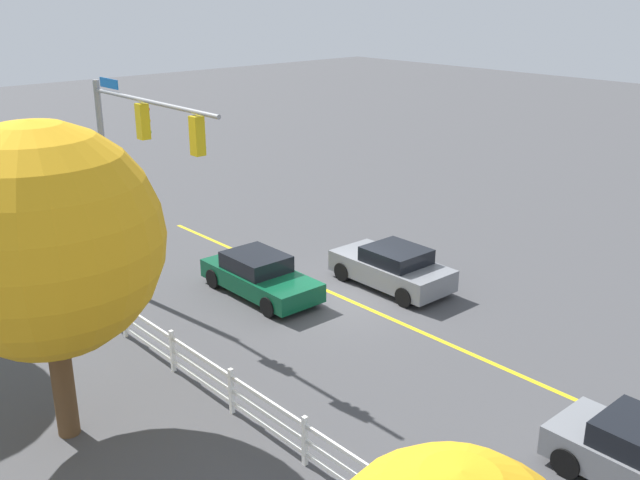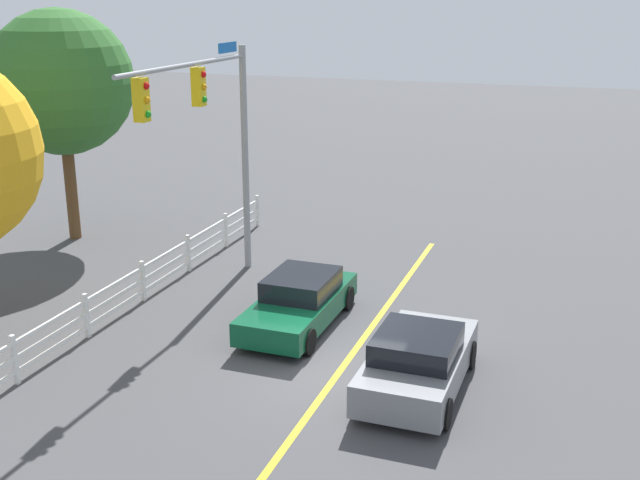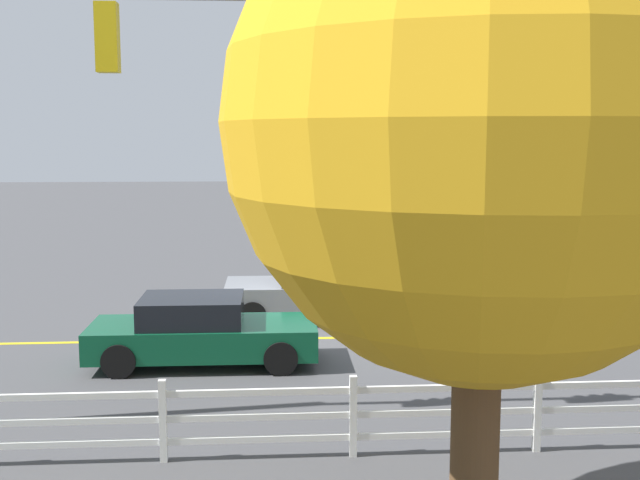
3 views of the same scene
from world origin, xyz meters
TOP-DOWN VIEW (x-y plane):
  - ground_plane at (0.00, 0.00)m, footprint 120.00×120.00m
  - lane_center_stripe at (-4.00, 0.00)m, footprint 28.00×0.16m
  - signal_assembly at (3.77, 4.93)m, footprint 6.62×0.38m
  - car_0 at (2.06, 1.79)m, footprint 4.38×1.88m
  - car_1 at (-0.36, -1.84)m, footprint 4.15×1.99m
  - white_rail_fence at (-3.00, 6.47)m, footprint 26.10×0.10m
  - tree_1 at (-1.24, 9.64)m, footprint 4.89×4.89m

SIDE VIEW (x-z plane):
  - ground_plane at x=0.00m, z-range 0.00..0.00m
  - lane_center_stripe at x=-4.00m, z-range 0.00..0.01m
  - white_rail_fence at x=-3.00m, z-range 0.03..1.18m
  - car_0 at x=2.06m, z-range -0.02..1.31m
  - car_1 at x=-0.36m, z-range -0.02..1.37m
  - tree_1 at x=-1.24m, z-range 1.03..8.03m
  - signal_assembly at x=3.77m, z-range 1.38..8.23m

